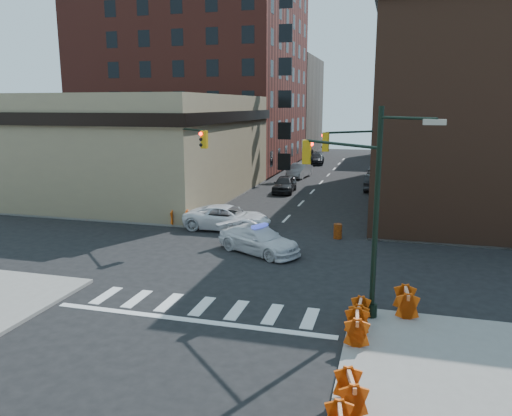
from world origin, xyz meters
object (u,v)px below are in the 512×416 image
Objects in this scene: parked_car_wnear at (285,184)px; pedestrian_b at (123,202)px; barricade_se_a at (406,302)px; barricade_nw_a at (180,217)px; parked_car_enear at (373,182)px; pedestrian_a at (196,202)px; barrel_road at (338,231)px; barrel_bank at (219,221)px; parked_car_wfar at (299,171)px; police_car at (259,240)px; pickup at (228,218)px.

pedestrian_b is (-9.52, -13.17, 0.25)m from parked_car_wnear.
barricade_se_a is 18.51m from barricade_nw_a.
pedestrian_b is at bearing 42.23° from parked_car_enear.
parked_car_enear is 2.57× the size of pedestrian_b.
pedestrian_a is 2.14× the size of barrel_road.
pedestrian_b is (-5.52, -0.84, -0.10)m from pedestrian_a.
barrel_bank is at bearing 5.47° from barricade_nw_a.
police_car is at bearing -76.94° from parked_car_wfar.
parked_car_wnear is at bearing 16.67° from barricade_se_a.
parked_car_wfar is 2.75× the size of pedestrian_b.
barricade_se_a is at bearing -43.52° from barricade_nw_a.
pedestrian_a is at bearing 40.59° from barricade_se_a.
barricade_se_a is (2.59, -30.15, -0.11)m from parked_car_enear.
pickup is at bearing 177.30° from barrel_road.
parked_car_wfar is (-0.43, 9.99, 0.02)m from parked_car_wnear.
parked_car_wnear is 15.72m from barricade_nw_a.
parked_car_wfar is 25.45m from barricade_nw_a.
barrel_road is at bearing 12.61° from pedestrian_a.
parked_car_enear is 30.26m from barricade_se_a.
pickup is 4.39m from pedestrian_a.
parked_car_enear is at bearing 21.20° from parked_car_wnear.
parked_car_enear is 5.02× the size of barrel_bank.
parked_car_wnear reaches higher than barricade_se_a.
police_car is 8.11m from barricade_nw_a.
barrel_road is at bearing -67.38° from parked_car_wfar.
pedestrian_a reaches higher than police_car.
parked_car_wnear is (-2.76, 19.68, 0.04)m from police_car.
police_car is 5.53× the size of barrel_road.
pedestrian_a reaches higher than barrel_road.
pedestrian_a reaches higher than pickup.
parked_car_wnear is 0.95× the size of parked_car_wfar.
parked_car_enear is (8.62, 18.65, -0.05)m from pickup.
parked_car_wnear is (0.62, 15.11, -0.01)m from pickup.
parked_car_enear is 2.30× the size of pedestrian_a.
pickup is at bearing -5.69° from pedestrian_b.
barricade_se_a is at bearing -104.28° from police_car.
pickup is (-3.39, 4.58, 0.06)m from police_car.
pedestrian_a reaches higher than pedestrian_b.
police_car is 3.85× the size of barricade_nw_a.
parked_car_wfar is 24.88m from pedestrian_b.
parked_car_enear is at bearing 81.75° from pedestrian_a.
barricade_nw_a is at bearing 83.71° from police_car.
barricade_nw_a is at bearing -91.14° from parked_car_wfar.
pickup is 20.54m from parked_car_enear.
pickup is 4.33× the size of barricade_nw_a.
barricade_nw_a is at bearing -107.41° from parked_car_wnear.
parked_car_wfar is 26.43m from barrel_road.
parked_car_enear is at bearing -23.61° from pickup.
barrel_bank is 0.69× the size of barricade_se_a.
police_car is at bearing -39.01° from barricade_nw_a.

